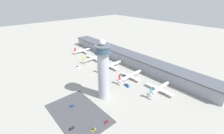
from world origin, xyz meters
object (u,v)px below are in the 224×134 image
object	(u,v)px
service_truck_baggage	(127,85)
airplane_gate_charlie	(110,65)
car_maroon_suv	(107,122)
car_red_hatchback	(72,128)
car_blue_compact	(93,130)
service_truck_catering	(125,75)
service_truck_fuel	(78,67)
car_green_van	(72,106)
airplane_gate_delta	(130,76)
airplane_gate_echo	(159,89)
control_tower	(103,70)
airplane_gate_bravo	(94,58)
airplane_gate_alpha	(83,51)

from	to	relation	value
service_truck_baggage	airplane_gate_charlie	bearing A→B (deg)	161.84
car_maroon_suv	car_red_hatchback	size ratio (longest dim) A/B	1.01
car_blue_compact	service_truck_catering	bearing A→B (deg)	118.59
service_truck_fuel	car_green_van	size ratio (longest dim) A/B	1.49
airplane_gate_charlie	car_blue_compact	world-z (taller)	airplane_gate_charlie
airplane_gate_delta	car_red_hatchback	size ratio (longest dim) A/B	9.02
airplane_gate_echo	car_blue_compact	size ratio (longest dim) A/B	8.35
control_tower	service_truck_fuel	bearing A→B (deg)	169.78
service_truck_fuel	service_truck_baggage	world-z (taller)	service_truck_fuel
car_maroon_suv	control_tower	bearing A→B (deg)	144.81
control_tower	airplane_gate_bravo	bearing A→B (deg)	150.72
service_truck_fuel	car_red_hatchback	distance (m)	116.27
car_green_van	car_red_hatchback	bearing A→B (deg)	-28.28
airplane_gate_charlie	car_green_van	distance (m)	93.47
airplane_gate_echo	service_truck_baggage	bearing A→B (deg)	-150.35
airplane_gate_alpha	car_blue_compact	bearing A→B (deg)	-29.11
airplane_gate_charlie	service_truck_catering	bearing A→B (deg)	-1.15
service_truck_baggage	car_maroon_suv	world-z (taller)	service_truck_baggage
airplane_gate_delta	service_truck_fuel	size ratio (longest dim) A/B	6.05
airplane_gate_bravo	airplane_gate_echo	distance (m)	123.93
service_truck_fuel	car_green_van	world-z (taller)	service_truck_fuel
airplane_gate_bravo	service_truck_baggage	world-z (taller)	airplane_gate_bravo
airplane_gate_bravo	airplane_gate_delta	size ratio (longest dim) A/B	1.00
service_truck_catering	car_blue_compact	distance (m)	96.42
airplane_gate_charlie	airplane_gate_delta	bearing A→B (deg)	-1.27
control_tower	car_green_van	bearing A→B (deg)	-103.84
airplane_gate_echo	car_red_hatchback	distance (m)	101.36
service_truck_baggage	car_blue_compact	bearing A→B (deg)	-68.46
car_blue_compact	car_red_hatchback	bearing A→B (deg)	-136.57
airplane_gate_alpha	service_truck_fuel	xyz separation A→B (m)	(52.85, -41.67, -2.98)
airplane_gate_alpha	car_blue_compact	world-z (taller)	airplane_gate_alpha
car_red_hatchback	airplane_gate_delta	bearing A→B (deg)	103.64
service_truck_fuel	service_truck_baggage	distance (m)	86.37
service_truck_fuel	car_maroon_suv	bearing A→B (deg)	-17.82
airplane_gate_alpha	airplane_gate_charlie	size ratio (longest dim) A/B	0.79
service_truck_baggage	car_green_van	size ratio (longest dim) A/B	1.82
airplane_gate_charlie	car_red_hatchback	size ratio (longest dim) A/B	9.26
airplane_gate_alpha	airplane_gate_bravo	bearing A→B (deg)	-8.09
car_red_hatchback	car_maroon_suv	bearing A→B (deg)	62.30
car_red_hatchback	service_truck_catering	bearing A→B (deg)	108.76
car_blue_compact	service_truck_baggage	bearing A→B (deg)	111.54
service_truck_fuel	car_blue_compact	distance (m)	121.99
service_truck_fuel	car_red_hatchback	size ratio (longest dim) A/B	1.49
car_green_van	car_blue_compact	xyz separation A→B (m)	(37.92, -0.87, -0.03)
airplane_gate_alpha	service_truck_baggage	bearing A→B (deg)	-9.43
airplane_gate_alpha	service_truck_fuel	distance (m)	67.37
control_tower	car_red_hatchback	size ratio (longest dim) A/B	13.80
control_tower	car_maroon_suv	size ratio (longest dim) A/B	13.69
service_truck_fuel	car_maroon_suv	xyz separation A→B (m)	(111.99, -35.99, -0.46)
airplane_gate_bravo	car_maroon_suv	size ratio (longest dim) A/B	8.94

